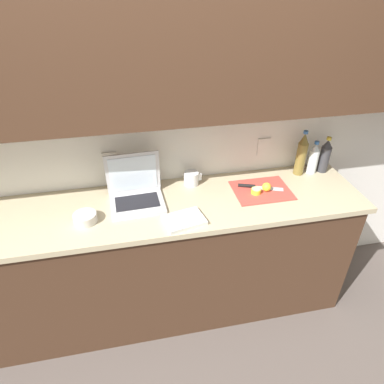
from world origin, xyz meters
The scene contains 14 objects.
ground_plane centered at (0.00, 0.00, 0.00)m, with size 12.00×12.00×0.00m, color #564C47.
wall_back centered at (0.00, 0.22, 1.56)m, with size 5.20×0.38×2.60m.
counter_unit centered at (-0.02, 0.00, 0.47)m, with size 2.44×0.58×0.92m.
laptop centered at (-0.18, 0.09, 0.99)m, with size 0.33×0.28×0.28m.
cutting_board centered at (0.61, 0.03, 0.93)m, with size 0.36×0.28×0.01m, color #D1473D.
knife centered at (0.56, 0.07, 0.94)m, with size 0.28×0.12×0.02m.
lemon_half_cut centered at (0.56, 0.00, 0.95)m, with size 0.06×0.06×0.03m.
lemon_whole_beside centered at (0.63, 0.01, 0.96)m, with size 0.06×0.06×0.06m.
bottle_green_soda centered at (0.94, 0.19, 1.07)m, with size 0.07×0.07×0.32m.
bottle_oil_tall centered at (1.03, 0.19, 1.03)m, with size 0.07×0.07×0.23m.
bottle_water_clear centered at (1.12, 0.19, 1.04)m, with size 0.07×0.07×0.26m.
measuring_cup centered at (0.18, 0.20, 0.97)m, with size 0.12×0.10×0.09m.
bowl_white centered at (-0.48, -0.07, 0.95)m, with size 0.13×0.13×0.05m.
dish_towel centered at (0.07, -0.18, 0.94)m, with size 0.22×0.16×0.02m, color silver.
Camera 1 is at (-0.19, -1.67, 2.14)m, focal length 32.00 mm.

